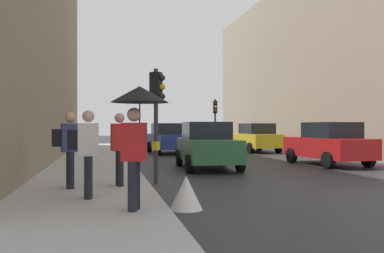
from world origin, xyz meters
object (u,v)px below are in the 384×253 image
object	(u,v)px
traffic_light_far_median	(215,115)
car_green_estate	(207,145)
car_blue_van	(168,138)
pedestrian_in_red_jacket	(120,146)
traffic_light_near_right	(157,104)
car_red_sedan	(328,144)
car_silver_hatchback	(216,135)
pedestrian_with_black_backpack	(86,148)
pedestrian_with_umbrella	(138,113)
warning_sign_triangle	(186,193)
car_yellow_taxi	(255,138)
pedestrian_with_grey_backpack	(68,145)

from	to	relation	value
traffic_light_far_median	car_green_estate	distance (m)	12.32
car_blue_van	pedestrian_in_red_jacket	distance (m)	14.22
traffic_light_near_right	car_red_sedan	world-z (taller)	traffic_light_near_right
pedestrian_in_red_jacket	car_silver_hatchback	bearing A→B (deg)	68.93
car_green_estate	traffic_light_far_median	bearing A→B (deg)	73.24
car_red_sedan	pedestrian_with_black_backpack	world-z (taller)	pedestrian_with_black_backpack
traffic_light_far_median	pedestrian_with_umbrella	bearing A→B (deg)	-108.97
car_green_estate	warning_sign_triangle	xyz separation A→B (m)	(-2.27, -7.34, -0.55)
car_green_estate	car_yellow_taxi	bearing A→B (deg)	59.18
traffic_light_far_median	pedestrian_in_red_jacket	size ratio (longest dim) A/B	1.92
car_silver_hatchback	car_blue_van	xyz separation A→B (m)	(-5.17, -8.28, 0.00)
car_red_sedan	pedestrian_with_umbrella	xyz separation A→B (m)	(-8.49, -8.32, 0.96)
traffic_light_far_median	car_silver_hatchback	size ratio (longest dim) A/B	0.79
car_silver_hatchback	pedestrian_with_grey_backpack	world-z (taller)	pedestrian_with_grey_backpack
traffic_light_far_median	pedestrian_with_grey_backpack	size ratio (longest dim) A/B	1.92
warning_sign_triangle	car_blue_van	bearing A→B (deg)	82.37
car_yellow_taxi	car_red_sedan	world-z (taller)	same
car_green_estate	pedestrian_with_umbrella	size ratio (longest dim) A/B	2.00
car_green_estate	pedestrian_in_red_jacket	distance (m)	6.07
traffic_light_far_median	traffic_light_near_right	distance (m)	16.38
pedestrian_with_grey_backpack	pedestrian_with_black_backpack	distance (m)	1.52
traffic_light_far_median	car_silver_hatchback	distance (m)	5.81
car_red_sedan	car_green_estate	size ratio (longest dim) A/B	1.01
traffic_light_near_right	car_silver_hatchback	distance (m)	22.02
pedestrian_in_red_jacket	warning_sign_triangle	world-z (taller)	pedestrian_in_red_jacket
car_yellow_taxi	car_green_estate	bearing A→B (deg)	-120.82
car_yellow_taxi	car_red_sedan	distance (m)	8.65
car_silver_hatchback	pedestrian_in_red_jacket	xyz separation A→B (m)	(-8.52, -22.10, 0.25)
traffic_light_far_median	pedestrian_in_red_jacket	world-z (taller)	traffic_light_far_median
pedestrian_with_umbrella	pedestrian_with_grey_backpack	size ratio (longest dim) A/B	1.21
car_yellow_taxi	pedestrian_with_umbrella	world-z (taller)	pedestrian_with_umbrella
car_red_sedan	pedestrian_in_red_jacket	xyz separation A→B (m)	(-8.69, -5.29, 0.25)
pedestrian_with_black_backpack	pedestrian_with_grey_backpack	bearing A→B (deg)	107.67
car_silver_hatchback	car_yellow_taxi	distance (m)	8.16
car_blue_van	warning_sign_triangle	xyz separation A→B (m)	(-2.17, -16.18, -0.55)
car_blue_van	pedestrian_with_umbrella	bearing A→B (deg)	-100.57
traffic_light_far_median	pedestrian_with_black_backpack	world-z (taller)	traffic_light_far_median
traffic_light_near_right	pedestrian_with_grey_backpack	distance (m)	2.97
car_red_sedan	car_green_estate	xyz separation A→B (m)	(-5.24, -0.31, 0.00)
traffic_light_far_median	pedestrian_in_red_jacket	xyz separation A→B (m)	(-6.98, -16.69, -1.21)
traffic_light_far_median	car_green_estate	bearing A→B (deg)	-106.76
pedestrian_with_umbrella	pedestrian_with_grey_backpack	world-z (taller)	pedestrian_with_umbrella
car_red_sedan	pedestrian_with_black_backpack	size ratio (longest dim) A/B	2.44
traffic_light_near_right	car_green_estate	world-z (taller)	traffic_light_near_right
traffic_light_near_right	pedestrian_with_grey_backpack	xyz separation A→B (m)	(-2.27, -1.59, -1.06)
traffic_light_near_right	pedestrian_in_red_jacket	world-z (taller)	traffic_light_near_right
traffic_light_far_median	car_blue_van	xyz separation A→B (m)	(-3.63, -2.87, -1.46)
car_blue_van	pedestrian_with_black_backpack	xyz separation A→B (m)	(-4.07, -15.45, 0.29)
traffic_light_near_right	car_silver_hatchback	size ratio (longest dim) A/B	0.75
pedestrian_with_black_backpack	warning_sign_triangle	xyz separation A→B (m)	(1.90, -0.74, -0.84)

